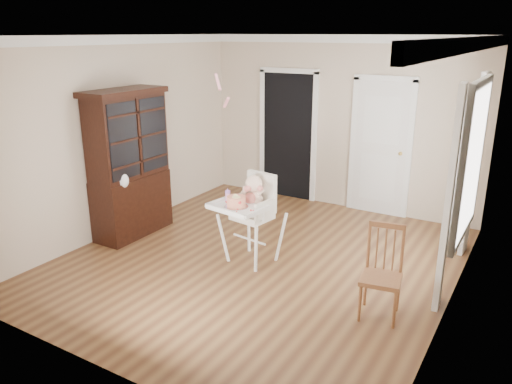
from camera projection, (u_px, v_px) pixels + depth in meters
The scene contains 16 objects.
floor at pixel (259, 260), 6.27m from camera, with size 5.00×5.00×0.00m, color #52311C.
ceiling at pixel (259, 36), 5.44m from camera, with size 5.00×5.00×0.00m, color white.
wall_back at pixel (339, 124), 7.90m from camera, with size 4.50×4.50×0.00m, color beige.
wall_left at pixel (120, 136), 6.95m from camera, with size 5.00×5.00×0.00m, color beige.
wall_right at pixel (462, 184), 4.76m from camera, with size 5.00×5.00×0.00m, color beige.
crown_molding at pixel (259, 41), 5.46m from camera, with size 4.50×5.00×0.12m, color white, non-canonical shape.
doorway at pixel (288, 133), 8.40m from camera, with size 1.06×0.05×2.22m.
closet_door at pixel (380, 149), 7.64m from camera, with size 0.96×0.09×2.13m.
window_right at pixel (467, 171), 5.47m from camera, with size 0.13×1.84×2.30m.
high_chair at pixel (252, 208), 6.04m from camera, with size 0.75×0.89×1.14m.
baby at pixel (253, 195), 6.01m from camera, with size 0.32×0.26×0.49m.
cake at pixel (236, 202), 5.80m from camera, with size 0.28×0.28×0.13m.
sippy_cup at pixel (228, 195), 6.02m from camera, with size 0.07×0.07×0.16m.
china_cabinet at pixel (129, 164), 6.82m from camera, with size 0.53×1.20×2.03m.
dining_chair at pixel (382, 275), 4.94m from camera, with size 0.44×0.44×0.95m.
streamer at pixel (218, 82), 5.74m from camera, with size 0.03×0.50×0.02m, color pink, non-canonical shape.
Camera 1 is at (2.89, -4.92, 2.74)m, focal length 35.00 mm.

